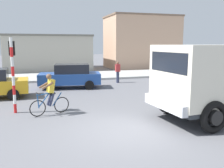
{
  "coord_description": "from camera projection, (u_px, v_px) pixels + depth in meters",
  "views": [
    {
      "loc": [
        -2.68,
        -7.58,
        2.94
      ],
      "look_at": [
        0.37,
        2.5,
        1.2
      ],
      "focal_mm": 39.22,
      "sensor_mm": 36.0,
      "label": 1
    }
  ],
  "objects": [
    {
      "name": "sidewalk_far",
      "position": [
        70.0,
        76.0,
        21.72
      ],
      "size": [
        80.0,
        5.0,
        0.16
      ],
      "primitive_type": "cube",
      "color": "#ADADA8",
      "rests_on": "ground"
    },
    {
      "name": "cyclist",
      "position": [
        50.0,
        94.0,
        10.17
      ],
      "size": [
        1.65,
        0.7,
        1.72
      ],
      "color": "black",
      "rests_on": "ground"
    },
    {
      "name": "truck_foreground",
      "position": [
        223.0,
        76.0,
        9.61
      ],
      "size": [
        5.61,
        3.17,
        2.9
      ],
      "color": "silver",
      "rests_on": "ground"
    },
    {
      "name": "ground_plane",
      "position": [
        123.0,
        130.0,
        8.41
      ],
      "size": [
        120.0,
        120.0,
        0.0
      ],
      "primitive_type": "plane",
      "color": "slate"
    },
    {
      "name": "traffic_light_pole",
      "position": [
        13.0,
        65.0,
        10.27
      ],
      "size": [
        0.24,
        0.43,
        3.2
      ],
      "color": "red",
      "rests_on": "ground"
    },
    {
      "name": "building_corner_right",
      "position": [
        141.0,
        42.0,
        30.18
      ],
      "size": [
        8.45,
        5.57,
        6.27
      ],
      "color": "tan",
      "rests_on": "ground"
    },
    {
      "name": "pedestrian_near_kerb",
      "position": [
        118.0,
        72.0,
        18.49
      ],
      "size": [
        0.34,
        0.22,
        1.62
      ],
      "color": "#2D334C",
      "rests_on": "ground"
    },
    {
      "name": "car_far_side",
      "position": [
        70.0,
        76.0,
        16.29
      ],
      "size": [
        4.2,
        2.29,
        1.6
      ],
      "color": "#234C9E",
      "rests_on": "ground"
    },
    {
      "name": "building_mid_block",
      "position": [
        48.0,
        52.0,
        28.04
      ],
      "size": [
        9.23,
        6.94,
        3.9
      ],
      "color": "#B2AD9E",
      "rests_on": "ground"
    }
  ]
}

